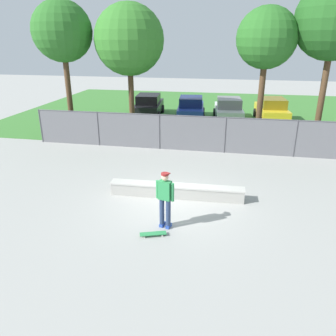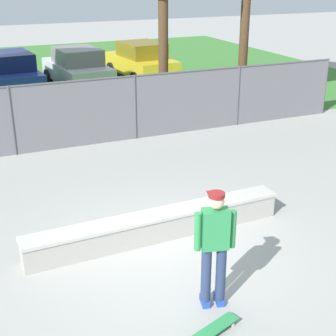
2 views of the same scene
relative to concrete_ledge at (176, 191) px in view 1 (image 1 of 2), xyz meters
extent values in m
plane|color=#9E9E99|center=(-0.12, -0.60, -0.25)|extent=(80.00, 80.00, 0.00)
cube|color=#3D7A33|center=(-0.12, 15.88, -0.24)|extent=(29.18, 20.00, 0.02)
cube|color=#A8A59E|center=(0.00, 0.00, -0.03)|extent=(4.96, 0.59, 0.44)
cube|color=beige|center=(0.00, 0.00, 0.22)|extent=(5.00, 0.63, 0.06)
cube|color=#2647A5|center=(-0.10, -2.09, -0.20)|extent=(0.17, 0.28, 0.10)
cube|color=#2647A5|center=(0.11, -2.15, -0.20)|extent=(0.17, 0.28, 0.10)
cylinder|color=navy|center=(-0.11, -2.12, 0.29)|extent=(0.15, 0.15, 0.88)
cylinder|color=navy|center=(0.10, -2.18, 0.29)|extent=(0.15, 0.15, 0.88)
cube|color=#2D8C4C|center=(0.00, -2.15, 1.03)|extent=(0.42, 0.31, 0.60)
cylinder|color=#2D8C4C|center=(-0.24, -2.09, 1.01)|extent=(0.10, 0.10, 0.58)
cylinder|color=#2D8C4C|center=(0.24, -2.21, 1.01)|extent=(0.10, 0.10, 0.58)
sphere|color=beige|center=(0.00, -2.15, 1.46)|extent=(0.22, 0.22, 0.22)
cylinder|color=maroon|center=(0.00, -2.15, 1.56)|extent=(0.23, 0.23, 0.06)
cube|color=maroon|center=(0.03, -2.02, 1.53)|extent=(0.22, 0.17, 0.02)
cube|color=#2D8C4C|center=(-0.26, -2.71, -0.17)|extent=(0.82, 0.45, 0.02)
cube|color=#B2B2B7|center=(0.00, -2.63, -0.19)|extent=(0.10, 0.15, 0.02)
cube|color=#B2B2B7|center=(-0.52, -2.80, -0.19)|extent=(0.10, 0.15, 0.02)
cylinder|color=silver|center=(0.02, -2.71, -0.23)|extent=(0.06, 0.05, 0.05)
cylinder|color=silver|center=(-0.03, -2.55, -0.23)|extent=(0.06, 0.05, 0.05)
cylinder|color=silver|center=(-0.49, -2.88, -0.23)|extent=(0.06, 0.05, 0.05)
cylinder|color=silver|center=(-0.54, -2.72, -0.23)|extent=(0.06, 0.05, 0.05)
cylinder|color=#4C4C51|center=(-8.71, 5.58, 0.69)|extent=(0.07, 0.07, 1.88)
cylinder|color=#4C4C51|center=(-5.28, 5.58, 0.69)|extent=(0.07, 0.07, 1.88)
cylinder|color=#4C4C51|center=(-1.84, 5.58, 0.69)|extent=(0.07, 0.07, 1.88)
cylinder|color=#4C4C51|center=(1.60, 5.58, 0.69)|extent=(0.07, 0.07, 1.88)
cylinder|color=#4C4C51|center=(5.03, 5.58, 0.69)|extent=(0.07, 0.07, 1.88)
cylinder|color=#4C4C51|center=(-0.12, 5.58, 1.60)|extent=(17.18, 0.05, 0.05)
cube|color=slate|center=(-0.12, 5.58, 0.69)|extent=(17.18, 0.01, 1.88)
cylinder|color=#513823|center=(-7.79, 7.55, 2.08)|extent=(0.32, 0.32, 4.66)
sphere|color=#286623|center=(-7.79, 7.55, 5.67)|extent=(3.37, 3.37, 3.37)
cylinder|color=#513823|center=(-4.07, 8.08, 1.75)|extent=(0.32, 0.32, 4.01)
sphere|color=#337528|center=(-4.07, 8.08, 5.23)|extent=(3.94, 3.94, 3.94)
cylinder|color=#513823|center=(3.34, 7.63, 1.96)|extent=(0.32, 0.32, 4.42)
sphere|color=#286623|center=(3.34, 7.63, 5.33)|extent=(3.09, 3.09, 3.09)
cylinder|color=#513823|center=(6.46, 7.71, 2.22)|extent=(0.32, 0.32, 4.95)
sphere|color=#21561E|center=(6.46, 7.71, 6.15)|extent=(3.88, 3.88, 3.88)
cube|color=black|center=(-4.33, 13.30, 0.42)|extent=(2.18, 4.35, 0.70)
cube|color=black|center=(-4.31, 13.15, 1.09)|extent=(1.79, 2.24, 0.64)
cylinder|color=black|center=(-5.34, 14.52, 0.07)|extent=(0.28, 0.66, 0.64)
cylinder|color=black|center=(-3.55, 14.68, 0.07)|extent=(0.28, 0.66, 0.64)
cylinder|color=black|center=(-5.10, 11.92, 0.07)|extent=(0.28, 0.66, 0.64)
cylinder|color=black|center=(-3.31, 12.09, 0.07)|extent=(0.28, 0.66, 0.64)
cube|color=#233D9E|center=(-1.05, 12.81, 0.42)|extent=(2.18, 4.35, 0.70)
cube|color=navy|center=(-1.04, 12.66, 1.09)|extent=(1.79, 2.24, 0.64)
cylinder|color=black|center=(-2.07, 14.03, 0.07)|extent=(0.28, 0.66, 0.64)
cylinder|color=black|center=(-0.28, 14.19, 0.07)|extent=(0.28, 0.66, 0.64)
cylinder|color=black|center=(-1.83, 11.43, 0.07)|extent=(0.28, 0.66, 0.64)
cylinder|color=black|center=(-0.04, 11.60, 0.07)|extent=(0.28, 0.66, 0.64)
cube|color=silver|center=(1.64, 12.82, 0.42)|extent=(2.18, 4.35, 0.70)
cube|color=gray|center=(1.66, 12.67, 1.09)|extent=(1.79, 2.24, 0.64)
cylinder|color=black|center=(0.63, 14.03, 0.07)|extent=(0.28, 0.66, 0.64)
cylinder|color=black|center=(2.42, 14.20, 0.07)|extent=(0.28, 0.66, 0.64)
cylinder|color=black|center=(0.87, 11.44, 0.07)|extent=(0.28, 0.66, 0.64)
cylinder|color=black|center=(2.66, 11.60, 0.07)|extent=(0.28, 0.66, 0.64)
cube|color=gold|center=(4.66, 13.35, 0.42)|extent=(2.18, 4.35, 0.70)
cube|color=#776413|center=(4.68, 13.20, 1.09)|extent=(1.79, 2.24, 0.64)
cylinder|color=black|center=(3.65, 14.57, 0.07)|extent=(0.28, 0.66, 0.64)
cylinder|color=black|center=(5.44, 14.73, 0.07)|extent=(0.28, 0.66, 0.64)
cylinder|color=black|center=(3.89, 11.97, 0.07)|extent=(0.28, 0.66, 0.64)
cylinder|color=black|center=(5.68, 12.14, 0.07)|extent=(0.28, 0.66, 0.64)
camera|label=1|loc=(1.77, -10.98, 5.29)|focal=35.28mm
camera|label=2|loc=(-3.01, -7.43, 4.41)|focal=52.48mm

